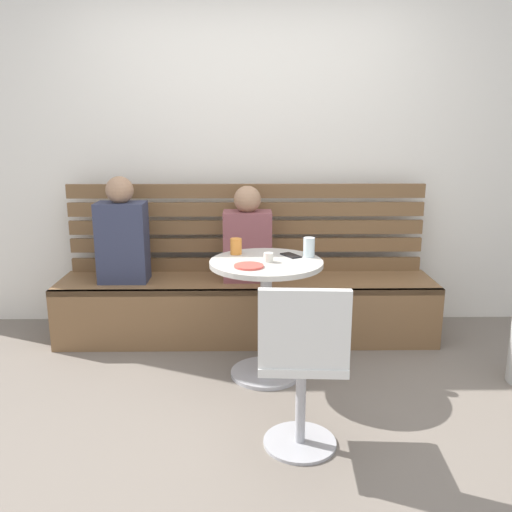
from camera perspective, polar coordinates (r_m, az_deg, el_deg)
The scene contains 13 objects.
ground at distance 2.93m, azimuth -1.05°, elevation -17.62°, with size 8.00×8.00×0.00m, color #70665B.
back_wall at distance 4.14m, azimuth -1.05°, elevation 12.77°, with size 5.20×0.10×2.90m, color white.
booth_bench at distance 3.92m, azimuth -0.99°, elevation -5.62°, with size 2.70×0.52×0.44m.
booth_backrest at distance 4.01m, azimuth -1.02°, elevation 3.05°, with size 2.65×0.04×0.66m.
cafe_table at distance 3.24m, azimuth 1.09°, elevation -4.30°, with size 0.68×0.68×0.74m.
white_chair at distance 2.52m, azimuth 4.95°, elevation -11.24°, with size 0.42×0.42×0.85m.
person_adult at distance 3.86m, azimuth -14.08°, elevation 2.17°, with size 0.34×0.22×0.75m.
person_child_left at distance 3.79m, azimuth -0.91°, elevation 1.85°, with size 0.34×0.22×0.68m.
cup_tumbler_orange at distance 3.33m, azimuth -2.15°, elevation 1.04°, with size 0.07×0.07×0.10m, color orange.
cup_espresso_small at distance 3.15m, azimuth 1.33°, elevation -0.14°, with size 0.06×0.06×0.06m, color silver.
cup_glass_tall at distance 3.28m, azimuth 5.68°, elevation 0.93°, with size 0.07×0.07×0.12m, color silver.
plate_small at distance 3.04m, azimuth -0.77°, elevation -1.07°, with size 0.17×0.17×0.01m, color #DB4C42.
phone_on_table at distance 3.30m, azimuth 3.74°, elevation 0.07°, with size 0.07×0.14×0.01m, color black.
Camera 1 is at (0.02, -2.50, 1.53)m, focal length 37.46 mm.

